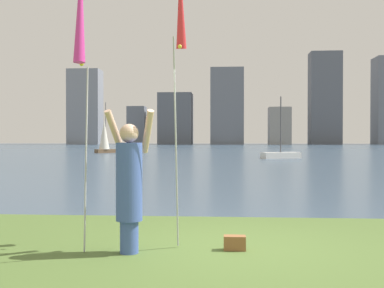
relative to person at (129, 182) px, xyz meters
name	(u,v)px	position (x,y,z in m)	size (l,w,h in m)	color
ground	(227,151)	(1.43, 51.38, -1.03)	(120.00, 138.00, 0.12)	#4C662D
person	(129,182)	(0.00, 0.00, 0.00)	(0.73, 0.54, 1.98)	#3F59A5
kite_flag_left	(81,13)	(-0.63, -0.14, 2.30)	(0.16, 0.48, 4.11)	#B2B2B7
kite_flag_right	(180,12)	(0.63, 0.76, 2.52)	(0.16, 1.19, 4.22)	#B2B2B7
bag	(235,243)	(1.45, 0.27, -0.87)	(0.31, 0.18, 0.20)	brown
sailboat_2	(281,155)	(5.45, 30.30, -0.68)	(3.14, 2.09, 4.71)	white
sailboat_5	(104,137)	(-11.24, 42.40, 0.63)	(2.19, 2.09, 5.23)	brown
skyline_tower_0	(85,107)	(-31.59, 103.72, 7.73)	(7.42, 5.08, 17.41)	gray
skyline_tower_1	(137,125)	(-20.24, 108.18, 3.57)	(4.27, 3.81, 9.09)	slate
skyline_tower_2	(176,119)	(-10.59, 106.42, 5.03)	(7.85, 6.97, 12.00)	#565B66
skyline_tower_3	(227,107)	(1.51, 105.92, 7.80)	(7.56, 7.72, 17.55)	slate
skyline_tower_4	(279,126)	(13.45, 104.40, 3.27)	(4.89, 5.23, 8.49)	gray
skyline_tower_5	(325,98)	(24.20, 107.13, 9.71)	(7.08, 4.92, 21.37)	#565B66
skyline_tower_6	(381,101)	(36.94, 107.15, 9.06)	(3.00, 6.15, 20.06)	slate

